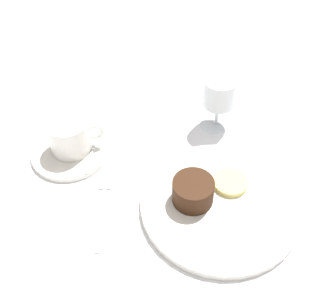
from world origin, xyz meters
TOP-DOWN VIEW (x-y plane):
  - ground_plane at (0.00, 0.00)m, footprint 3.00×3.00m
  - dinner_plate at (-0.01, -0.01)m, footprint 0.27×0.27m
  - saucer at (-0.27, 0.15)m, footprint 0.15×0.15m
  - coffee_cup at (-0.27, 0.16)m, footprint 0.11×0.08m
  - spoon at (-0.23, 0.15)m, footprint 0.03×0.11m
  - wine_glass at (0.03, 0.20)m, footprint 0.07×0.07m
  - fork at (-0.21, 0.04)m, footprint 0.04×0.18m
  - dessert_cake at (-0.06, -0.00)m, footprint 0.07×0.07m
  - pineapple_slice at (0.02, 0.02)m, footprint 0.06×0.06m

SIDE VIEW (x-z plane):
  - ground_plane at x=0.00m, z-range 0.00..0.00m
  - fork at x=-0.21m, z-range 0.00..0.01m
  - saucer at x=-0.27m, z-range 0.00..0.01m
  - dinner_plate at x=-0.01m, z-range 0.00..0.02m
  - spoon at x=-0.23m, z-range 0.01..0.01m
  - pineapple_slice at x=0.02m, z-range 0.01..0.02m
  - dessert_cake at x=-0.06m, z-range 0.01..0.06m
  - coffee_cup at x=-0.27m, z-range 0.01..0.08m
  - wine_glass at x=0.03m, z-range 0.02..0.13m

